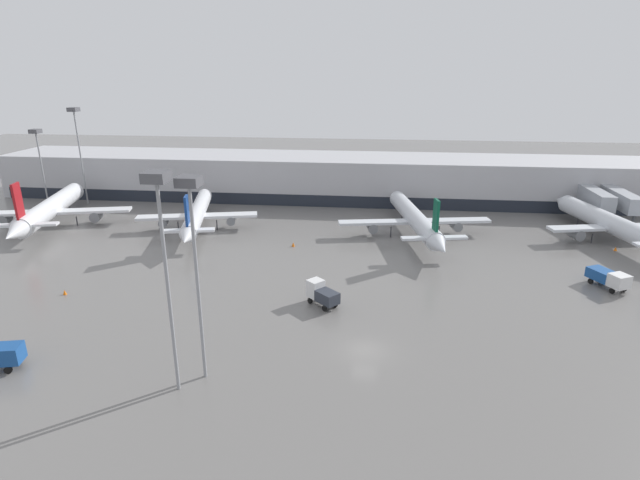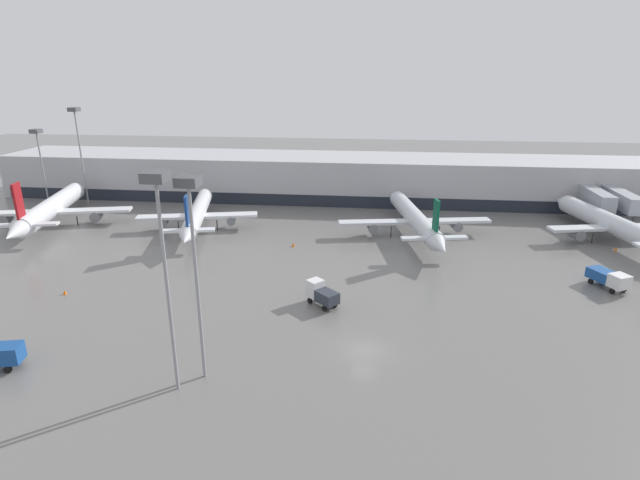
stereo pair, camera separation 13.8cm
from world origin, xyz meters
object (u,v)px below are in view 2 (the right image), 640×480
(parked_jet_3, at_px, (50,209))
(service_truck_0, at_px, (609,278))
(parked_jet_0, at_px, (197,214))
(parked_jet_2, at_px, (612,224))
(traffic_cone_2, at_px, (65,292))
(service_truck_2, at_px, (321,293))
(apron_light_mast_4, at_px, (77,129))
(apron_light_mast_0, at_px, (160,224))
(apron_light_mast_2, at_px, (38,144))
(apron_light_mast_1, at_px, (192,223))
(traffic_cone_1, at_px, (616,249))
(parked_jet_1, at_px, (415,219))
(traffic_cone_0, at_px, (293,244))

(parked_jet_3, xyz_separation_m, service_truck_0, (87.23, -17.34, -1.62))
(parked_jet_0, relative_size, parked_jet_2, 0.96)
(traffic_cone_2, bearing_deg, service_truck_2, 1.39)
(service_truck_2, distance_m, apron_light_mast_4, 69.17)
(apron_light_mast_0, height_order, apron_light_mast_2, apron_light_mast_0)
(parked_jet_3, height_order, service_truck_2, parked_jet_3)
(parked_jet_3, height_order, service_truck_0, parked_jet_3)
(service_truck_2, relative_size, apron_light_mast_2, 0.28)
(apron_light_mast_0, xyz_separation_m, apron_light_mast_1, (1.72, 2.05, -0.50))
(traffic_cone_1, distance_m, apron_light_mast_1, 66.72)
(parked_jet_3, height_order, traffic_cone_2, parked_jet_3)
(parked_jet_1, height_order, apron_light_mast_2, apron_light_mast_2)
(parked_jet_1, bearing_deg, apron_light_mast_0, 142.48)
(service_truck_0, xyz_separation_m, apron_light_mast_1, (-44.67, -24.71, 13.13))
(service_truck_0, xyz_separation_m, traffic_cone_0, (-42.49, 10.98, -1.06))
(parked_jet_0, relative_size, apron_light_mast_1, 1.70)
(parked_jet_0, height_order, parked_jet_2, parked_jet_2)
(apron_light_mast_2, bearing_deg, parked_jet_1, -8.95)
(service_truck_2, height_order, apron_light_mast_4, apron_light_mast_4)
(parked_jet_1, distance_m, traffic_cone_0, 20.99)
(service_truck_2, bearing_deg, parked_jet_0, -4.42)
(parked_jet_1, distance_m, apron_light_mast_0, 52.59)
(traffic_cone_1, height_order, traffic_cone_2, traffic_cone_2)
(traffic_cone_2, xyz_separation_m, apron_light_mast_2, (-29.05, 40.23, 12.08))
(parked_jet_1, relative_size, parked_jet_2, 1.02)
(parked_jet_1, relative_size, traffic_cone_0, 47.42)
(service_truck_0, distance_m, apron_light_mast_0, 55.27)
(parked_jet_2, xyz_separation_m, parked_jet_3, (-95.24, -1.86, 0.11))
(apron_light_mast_1, bearing_deg, apron_light_mast_2, 133.38)
(parked_jet_0, height_order, parked_jet_3, parked_jet_3)
(traffic_cone_0, relative_size, apron_light_mast_1, 0.04)
(apron_light_mast_0, relative_size, apron_light_mast_2, 1.25)
(apron_light_mast_0, bearing_deg, parked_jet_2, 40.19)
(traffic_cone_2, distance_m, apron_light_mast_1, 30.94)
(apron_light_mast_0, xyz_separation_m, apron_light_mast_4, (-42.99, 59.25, 0.17))
(traffic_cone_0, bearing_deg, service_truck_0, -14.49)
(parked_jet_2, height_order, service_truck_0, parked_jet_2)
(service_truck_2, xyz_separation_m, apron_light_mast_1, (-8.90, -15.69, 13.03))
(parked_jet_2, relative_size, apron_light_mast_0, 1.69)
(parked_jet_0, relative_size, parked_jet_3, 0.92)
(traffic_cone_1, distance_m, apron_light_mast_2, 105.90)
(parked_jet_0, relative_size, service_truck_2, 7.30)
(parked_jet_2, bearing_deg, traffic_cone_0, 87.23)
(apron_light_mast_0, bearing_deg, apron_light_mast_2, 131.38)
(service_truck_2, xyz_separation_m, traffic_cone_2, (-31.97, -0.78, -1.19))
(traffic_cone_2, bearing_deg, apron_light_mast_2, 125.83)
(service_truck_2, bearing_deg, parked_jet_2, -104.22)
(apron_light_mast_1, bearing_deg, apron_light_mast_0, -130.01)
(parked_jet_1, relative_size, apron_light_mast_2, 2.16)
(traffic_cone_0, xyz_separation_m, traffic_cone_1, (49.72, 3.73, -0.06))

